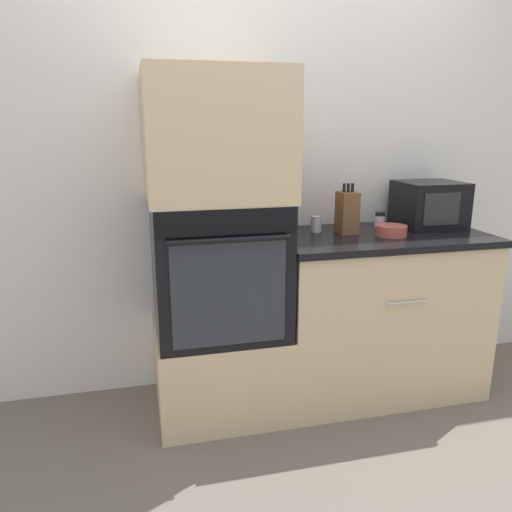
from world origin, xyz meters
TOP-DOWN VIEW (x-y plane):
  - ground_plane at (0.00, 0.00)m, footprint 12.00×12.00m
  - wall_back at (0.00, 0.63)m, footprint 8.00×0.05m
  - oven_cabinet_base at (-0.32, 0.30)m, footprint 0.64×0.60m
  - wall_oven at (-0.32, 0.30)m, footprint 0.62×0.64m
  - oven_cabinet_upper at (-0.32, 0.30)m, footprint 0.64×0.60m
  - counter_unit at (0.55, 0.30)m, footprint 1.11×0.63m
  - microwave at (0.88, 0.40)m, footprint 0.34×0.31m
  - knife_block at (0.38, 0.36)m, footprint 0.09×0.11m
  - bowl at (0.57, 0.24)m, footprint 0.16×0.16m
  - condiment_jar_near at (0.23, 0.42)m, footprint 0.06×0.06m
  - condiment_jar_mid at (0.45, 0.52)m, footprint 0.04×0.04m
  - condiment_jar_far at (0.61, 0.43)m, footprint 0.06×0.06m

SIDE VIEW (x-z plane):
  - ground_plane at x=0.00m, z-range 0.00..0.00m
  - oven_cabinet_base at x=-0.32m, z-range 0.00..0.44m
  - counter_unit at x=0.55m, z-range 0.00..0.89m
  - wall_oven at x=-0.32m, z-range 0.44..1.10m
  - bowl at x=0.57m, z-range 0.89..0.94m
  - condiment_jar_near at x=0.23m, z-range 0.88..0.97m
  - condiment_jar_mid at x=0.45m, z-range 0.88..0.97m
  - condiment_jar_far at x=0.61m, z-range 0.88..0.97m
  - knife_block at x=0.38m, z-range 0.87..1.13m
  - microwave at x=0.88m, z-range 0.89..1.14m
  - wall_back at x=0.00m, z-range 0.00..2.50m
  - oven_cabinet_upper at x=-0.32m, z-range 1.10..1.68m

